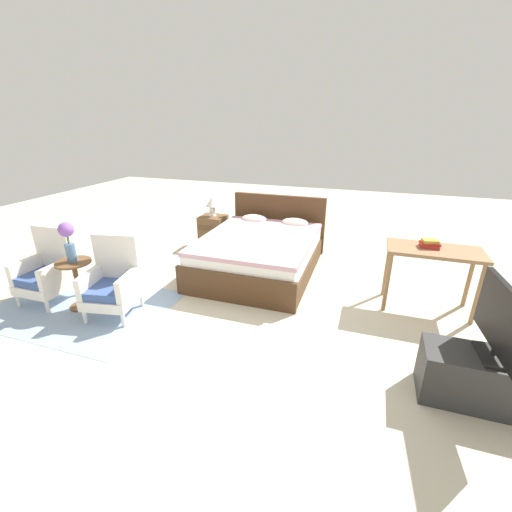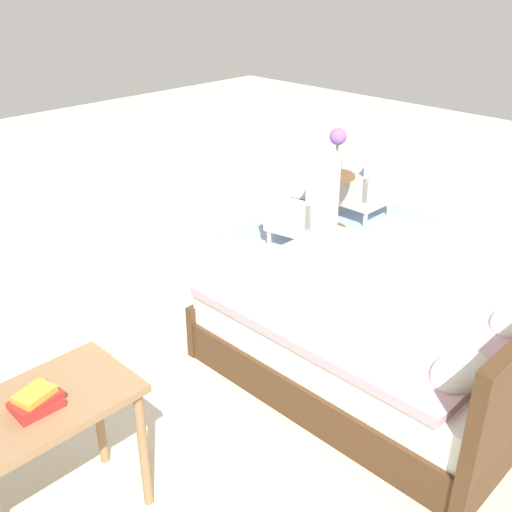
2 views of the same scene
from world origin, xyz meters
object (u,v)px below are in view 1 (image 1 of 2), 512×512
at_px(armchair_by_window_left, 47,272).
at_px(nightstand, 213,231).
at_px(side_table, 77,279).
at_px(table_lamp, 212,204).
at_px(vanity_desk, 433,258).
at_px(tv_stand, 485,380).
at_px(bed, 261,251).
at_px(flower_vase, 68,238).
at_px(tv_flatscreen, 503,324).
at_px(book_stack, 430,244).
at_px(armchair_by_window_right, 113,283).

distance_m(armchair_by_window_left, nightstand, 2.72).
height_order(armchair_by_window_left, side_table, armchair_by_window_left).
bearing_deg(side_table, table_lamp, 76.63).
height_order(side_table, vanity_desk, vanity_desk).
bearing_deg(tv_stand, bed, 142.23).
xyz_separation_m(flower_vase, nightstand, (0.60, 2.53, -0.62)).
distance_m(bed, side_table, 2.50).
bearing_deg(armchair_by_window_left, tv_stand, -2.54).
bearing_deg(side_table, tv_flatscreen, -2.24).
xyz_separation_m(bed, table_lamp, (-1.15, 0.75, 0.47)).
distance_m(flower_vase, tv_stand, 4.32).
xyz_separation_m(flower_vase, tv_stand, (4.27, -0.17, -0.68)).
relative_size(tv_stand, tv_flatscreen, 1.11).
xyz_separation_m(nightstand, vanity_desk, (3.40, -1.20, 0.38)).
height_order(side_table, book_stack, book_stack).
xyz_separation_m(bed, tv_flatscreen, (2.52, -1.95, 0.45)).
relative_size(flower_vase, tv_flatscreen, 0.55).
relative_size(armchair_by_window_left, tv_stand, 0.96).
bearing_deg(armchair_by_window_left, side_table, -5.01).
distance_m(side_table, vanity_desk, 4.22).
relative_size(table_lamp, vanity_desk, 0.32).
bearing_deg(nightstand, vanity_desk, -19.52).
bearing_deg(armchair_by_window_right, vanity_desk, 20.10).
relative_size(flower_vase, vanity_desk, 0.46).
distance_m(tv_flatscreen, vanity_desk, 1.52).
bearing_deg(vanity_desk, book_stack, 154.70).
xyz_separation_m(armchair_by_window_right, tv_stand, (3.77, -0.21, -0.16)).
xyz_separation_m(armchair_by_window_left, book_stack, (4.44, 1.31, 0.44)).
distance_m(vanity_desk, book_stack, 0.18).
relative_size(bed, book_stack, 9.45).
bearing_deg(nightstand, armchair_by_window_right, -92.42).
bearing_deg(side_table, tv_stand, -2.25).
relative_size(flower_vase, tv_stand, 0.50).
bearing_deg(tv_stand, armchair_by_window_left, 177.46).
height_order(side_table, nightstand, side_table).
relative_size(tv_flatscreen, book_stack, 3.81).
bearing_deg(tv_flatscreen, nightstand, 143.66).
relative_size(table_lamp, tv_stand, 0.34).
height_order(armchair_by_window_right, tv_stand, armchair_by_window_right).
bearing_deg(tv_stand, side_table, 177.75).
height_order(armchair_by_window_right, vanity_desk, armchair_by_window_right).
distance_m(bed, vanity_desk, 2.32).
relative_size(armchair_by_window_right, nightstand, 1.66).
xyz_separation_m(armchair_by_window_left, flower_vase, (0.51, -0.04, 0.52)).
relative_size(armchair_by_window_left, armchair_by_window_right, 1.00).
relative_size(side_table, tv_flatscreen, 0.70).
bearing_deg(book_stack, table_lamp, 160.58).
relative_size(side_table, book_stack, 2.68).
height_order(side_table, flower_vase, flower_vase).
height_order(armchair_by_window_right, book_stack, armchair_by_window_right).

